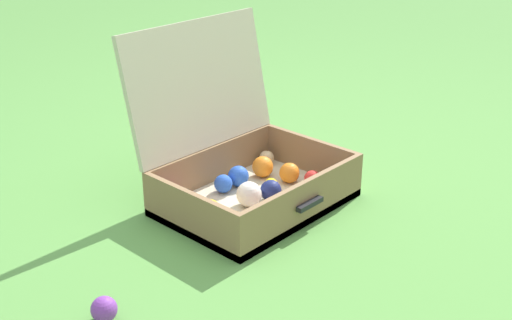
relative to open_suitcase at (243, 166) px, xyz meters
The scene contains 3 objects.
ground_plane 0.15m from the open_suitcase, 65.28° to the right, with size 16.00×16.00×0.00m, color #569342.
open_suitcase is the anchor object (origin of this frame).
stray_ball_on_grass 0.74m from the open_suitcase, 163.82° to the right, with size 0.07×0.07×0.07m, color purple.
Camera 1 is at (-1.47, -1.30, 1.02)m, focal length 46.69 mm.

